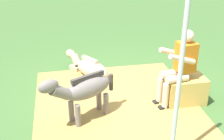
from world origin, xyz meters
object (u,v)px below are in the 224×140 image
object	(u,v)px
pony_lying	(90,68)
tent_pole_left	(179,81)
soda_bottle	(200,82)
hay_bale	(184,90)
pony_standing	(84,90)
person_seated	(179,65)

from	to	relation	value
pony_lying	tent_pole_left	size ratio (longest dim) A/B	0.51
soda_bottle	pony_lying	bearing A→B (deg)	-24.74
pony_lying	hay_bale	bearing A→B (deg)	138.61
tent_pole_left	pony_lying	bearing A→B (deg)	-74.62
pony_standing	soda_bottle	world-z (taller)	pony_standing
pony_standing	pony_lying	bearing A→B (deg)	-99.52
soda_bottle	hay_bale	bearing A→B (deg)	39.07
hay_bale	pony_lying	world-z (taller)	hay_bale
soda_bottle	person_seated	bearing A→B (deg)	32.90
hay_bale	pony_lying	distance (m)	2.09
hay_bale	soda_bottle	world-z (taller)	hay_bale
person_seated	pony_standing	world-z (taller)	person_seated
person_seated	pony_standing	size ratio (longest dim) A/B	1.12
pony_standing	pony_lying	world-z (taller)	pony_standing
hay_bale	tent_pole_left	world-z (taller)	tent_pole_left
pony_lying	tent_pole_left	bearing A→B (deg)	105.38
hay_bale	pony_standing	bearing A→B (deg)	7.60
pony_standing	pony_lying	distance (m)	1.70
hay_bale	person_seated	distance (m)	0.54
pony_standing	person_seated	bearing A→B (deg)	-172.36
hay_bale	person_seated	world-z (taller)	person_seated
hay_bale	person_seated	xyz separation A→B (m)	(0.16, 0.02, 0.52)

